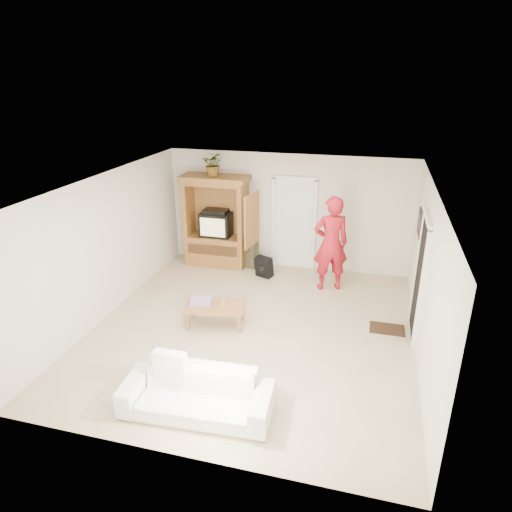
{
  "coord_description": "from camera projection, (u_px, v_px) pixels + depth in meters",
  "views": [
    {
      "loc": [
        1.87,
        -6.75,
        4.24
      ],
      "look_at": [
        -0.1,
        0.6,
        1.15
      ],
      "focal_mm": 32.0,
      "sensor_mm": 36.0,
      "label": 1
    }
  ],
  "objects": [
    {
      "name": "floor",
      "position": [
        253.0,
        329.0,
        8.08
      ],
      "size": [
        6.0,
        6.0,
        0.0
      ],
      "primitive_type": "plane",
      "color": "tan",
      "rests_on": "ground"
    },
    {
      "name": "doormat",
      "position": [
        387.0,
        329.0,
        8.07
      ],
      "size": [
        0.6,
        0.4,
        0.02
      ],
      "primitive_type": "cube",
      "color": "#382316",
      "rests_on": "floor"
    },
    {
      "name": "framed_picture",
      "position": [
        420.0,
        223.0,
        8.53
      ],
      "size": [
        0.03,
        0.6,
        0.48
      ],
      "primitive_type": "cube",
      "color": "black",
      "rests_on": "wall_right"
    },
    {
      "name": "wall_right",
      "position": [
        427.0,
        279.0,
        6.94
      ],
      "size": [
        0.0,
        6.0,
        6.0
      ],
      "primitive_type": "plane",
      "rotation": [
        1.57,
        0.0,
        -1.57
      ],
      "color": "silver",
      "rests_on": "floor"
    },
    {
      "name": "wall_back",
      "position": [
        288.0,
        212.0,
        10.28
      ],
      "size": [
        5.5,
        0.0,
        5.5
      ],
      "primitive_type": "plane",
      "rotation": [
        1.57,
        0.0,
        0.0
      ],
      "color": "silver",
      "rests_on": "floor"
    },
    {
      "name": "wall_left",
      "position": [
        106.0,
        246.0,
        8.25
      ],
      "size": [
        0.0,
        6.0,
        6.0
      ],
      "primitive_type": "plane",
      "rotation": [
        1.57,
        0.0,
        1.57
      ],
      "color": "silver",
      "rests_on": "floor"
    },
    {
      "name": "backpack_olive",
      "position": [
        249.0,
        253.0,
        10.56
      ],
      "size": [
        0.39,
        0.32,
        0.67
      ],
      "primitive_type": null,
      "rotation": [
        0.0,
        0.0,
        -0.19
      ],
      "color": "#47442B",
      "rests_on": "floor"
    },
    {
      "name": "plant",
      "position": [
        214.0,
        164.0,
        9.93
      ],
      "size": [
        0.5,
        0.44,
        0.52
      ],
      "primitive_type": "imported",
      "rotation": [
        0.0,
        0.0,
        0.06
      ],
      "color": "#4C7238",
      "rests_on": "armoire"
    },
    {
      "name": "backpack_black",
      "position": [
        264.0,
        267.0,
        10.06
      ],
      "size": [
        0.42,
        0.34,
        0.45
      ],
      "primitive_type": null,
      "rotation": [
        0.0,
        0.0,
        -0.41
      ],
      "color": "black",
      "rests_on": "floor"
    },
    {
      "name": "armoire",
      "position": [
        217.0,
        227.0,
        10.5
      ],
      "size": [
        1.82,
        1.14,
        2.1
      ],
      "color": "#935E2D",
      "rests_on": "floor"
    },
    {
      "name": "towel",
      "position": [
        201.0,
        301.0,
        8.13
      ],
      "size": [
        0.44,
        0.36,
        0.08
      ],
      "primitive_type": "cube",
      "rotation": [
        0.0,
        0.0,
        0.24
      ],
      "color": "#F25089",
      "rests_on": "coffee_table"
    },
    {
      "name": "sofa",
      "position": [
        197.0,
        394.0,
        6.01
      ],
      "size": [
        2.04,
        0.9,
        0.58
      ],
      "primitive_type": "imported",
      "rotation": [
        0.0,
        0.0,
        0.06
      ],
      "color": "white",
      "rests_on": "floor"
    },
    {
      "name": "man",
      "position": [
        331.0,
        244.0,
        9.24
      ],
      "size": [
        0.85,
        0.7,
        1.99
      ],
      "primitive_type": "imported",
      "rotation": [
        0.0,
        0.0,
        3.51
      ],
      "color": "#A61621",
      "rests_on": "floor"
    },
    {
      "name": "door_back",
      "position": [
        294.0,
        224.0,
        10.32
      ],
      "size": [
        0.85,
        0.05,
        2.04
      ],
      "primitive_type": "cube",
      "color": "white",
      "rests_on": "floor"
    },
    {
      "name": "ceiling",
      "position": [
        252.0,
        185.0,
        7.1
      ],
      "size": [
        6.0,
        6.0,
        0.0
      ],
      "primitive_type": "plane",
      "rotation": [
        3.14,
        0.0,
        0.0
      ],
      "color": "white",
      "rests_on": "floor"
    },
    {
      "name": "coffee_table",
      "position": [
        215.0,
        308.0,
        8.1
      ],
      "size": [
        1.14,
        0.77,
        0.39
      ],
      "rotation": [
        0.0,
        0.0,
        0.19
      ],
      "color": "#A46E38",
      "rests_on": "floor"
    },
    {
      "name": "wall_front",
      "position": [
        179.0,
        365.0,
        4.91
      ],
      "size": [
        5.5,
        0.0,
        5.5
      ],
      "primitive_type": "plane",
      "rotation": [
        -1.57,
        0.0,
        0.0
      ],
      "color": "silver",
      "rests_on": "floor"
    },
    {
      "name": "candle",
      "position": [
        224.0,
        302.0,
        8.07
      ],
      "size": [
        0.08,
        0.08,
        0.1
      ],
      "primitive_type": "cylinder",
      "color": "tan",
      "rests_on": "coffee_table"
    },
    {
      "name": "doorway_right",
      "position": [
        420.0,
        280.0,
        7.58
      ],
      "size": [
        0.05,
        0.9,
        2.04
      ],
      "primitive_type": "cube",
      "color": "black",
      "rests_on": "floor"
    }
  ]
}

